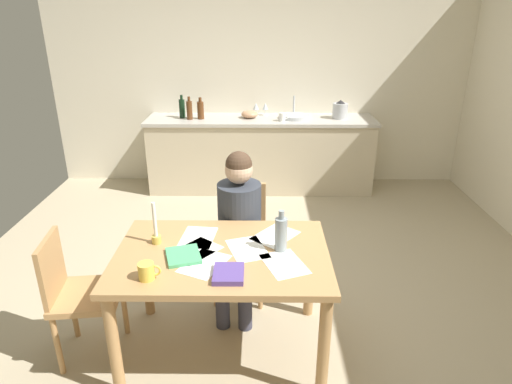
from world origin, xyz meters
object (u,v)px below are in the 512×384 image
candlestick (156,232)px  teacup_on_counter (282,117)px  bottle_vinegar (189,110)px  stovetop_kettle (340,110)px  wine_bottle_on_table (281,234)px  bottle_wine_red (201,110)px  chair_at_table (241,235)px  wine_glass_near_sink (265,107)px  dining_table (223,267)px  chair_side_empty (77,292)px  coffee_mug (147,271)px  book_magazine (229,274)px  book_cookery (183,256)px  sink_unit (295,116)px  person_seated (238,222)px  wine_glass_by_kettle (256,107)px  mixing_bowl (250,114)px  bottle_oil (182,108)px

candlestick → teacup_on_counter: candlestick is taller
candlestick → teacup_on_counter: 2.81m
bottle_vinegar → stovetop_kettle: bearing=2.3°
wine_bottle_on_table → bottle_wine_red: (-0.84, 2.84, 0.16)m
chair_at_table → wine_glass_near_sink: bearing=85.1°
dining_table → wine_glass_near_sink: bearing=84.6°
chair_side_empty → bottle_wine_red: size_ratio=3.35×
coffee_mug → candlestick: (-0.04, 0.40, 0.03)m
chair_at_table → chair_side_empty: chair_at_table is taller
chair_at_table → coffee_mug: size_ratio=6.99×
bottle_wine_red → coffee_mug: bearing=-88.3°
wine_glass_near_sink → candlestick: bearing=-103.6°
candlestick → book_magazine: size_ratio=1.39×
book_cookery → stovetop_kettle: stovetop_kettle is taller
teacup_on_counter → wine_bottle_on_table: bearing=-92.8°
stovetop_kettle → teacup_on_counter: bearing=-167.8°
bottle_wine_red → wine_glass_near_sink: size_ratio=1.66×
chair_side_empty → sink_unit: sink_unit is taller
stovetop_kettle → teacup_on_counter: 0.71m
sink_unit → book_magazine: bearing=-100.4°
dining_table → person_seated: size_ratio=1.09×
wine_bottle_on_table → wine_glass_by_kettle: wine_glass_by_kettle is taller
wine_glass_by_kettle → chair_at_table: bearing=-92.2°
wine_bottle_on_table → mixing_bowl: wine_bottle_on_table is taller
wine_bottle_on_table → stovetop_kettle: bearing=74.0°
wine_bottle_on_table → sink_unit: (0.28, 2.89, 0.07)m
chair_at_table → chair_side_empty: size_ratio=1.03×
person_seated → chair_side_empty: size_ratio=1.40×
candlestick → bottle_oil: size_ratio=1.03×
bottle_vinegar → wine_bottle_on_table: bearing=-71.0°
chair_at_table → chair_side_empty: 1.23m
chair_side_empty → wine_glass_by_kettle: bearing=70.7°
wine_bottle_on_table → sink_unit: 2.90m
book_magazine → dining_table: bearing=102.0°
bottle_oil → bottle_vinegar: size_ratio=1.01×
chair_side_empty → mixing_bowl: bearing=71.2°
mixing_bowl → stovetop_kettle: (1.08, -0.01, 0.05)m
candlestick → sink_unit: 3.00m
person_seated → coffee_mug: (-0.46, -0.82, 0.11)m
dining_table → coffee_mug: size_ratio=10.30×
bottle_wine_red → stovetop_kettle: (1.67, 0.05, -0.01)m
book_magazine → stovetop_kettle: stovetop_kettle is taller
sink_unit → coffee_mug: bearing=-107.8°
wine_bottle_on_table → bottle_vinegar: bearing=109.0°
book_magazine → stovetop_kettle: 3.38m
teacup_on_counter → chair_side_empty: bearing=-116.5°
wine_glass_near_sink → teacup_on_counter: (0.20, -0.30, -0.06)m
dining_table → stovetop_kettle: stovetop_kettle is taller
teacup_on_counter → wine_glass_near_sink: bearing=123.6°
candlestick → bottle_oil: bearing=95.9°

